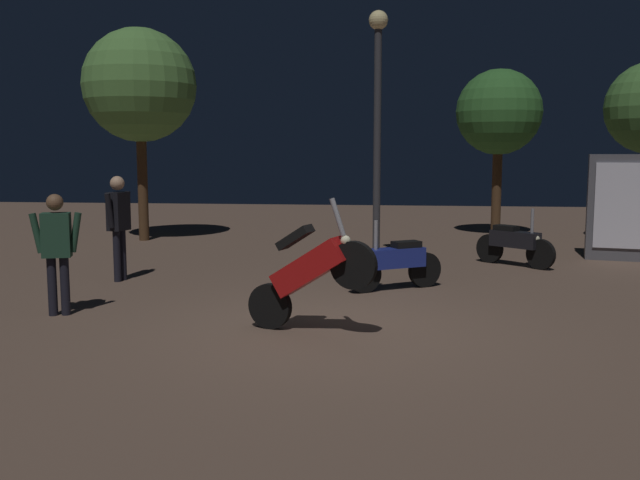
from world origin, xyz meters
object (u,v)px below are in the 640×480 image
person_bystander_far (57,244)px  motorcycle_red_foreground (310,272)px  motorcycle_black_parked_left (515,243)px  streetlamp_near (378,104)px  motorcycle_blue_parked_right (395,262)px  kiosk_billboard (630,207)px  person_rider_beside (119,218)px

person_bystander_far → motorcycle_red_foreground: bearing=-117.3°
motorcycle_black_parked_left → motorcycle_red_foreground: bearing=-79.8°
motorcycle_black_parked_left → streetlamp_near: (-2.61, -0.07, 2.60)m
motorcycle_blue_parked_right → motorcycle_red_foreground: bearing=39.1°
kiosk_billboard → motorcycle_blue_parked_right: bearing=50.1°
motorcycle_blue_parked_right → kiosk_billboard: 5.88m
motorcycle_black_parked_left → kiosk_billboard: kiosk_billboard is taller
person_rider_beside → streetlamp_near: size_ratio=0.37×
motorcycle_red_foreground → person_rider_beside: 4.74m
motorcycle_blue_parked_right → person_bystander_far: 4.98m
motorcycle_red_foreground → streetlamp_near: (0.60, 5.33, 2.29)m
person_bystander_far → kiosk_billboard: 10.74m
person_bystander_far → kiosk_billboard: (9.00, 5.86, 0.10)m
motorcycle_blue_parked_right → person_bystander_far: (-4.41, -2.24, 0.52)m
motorcycle_red_foreground → motorcycle_blue_parked_right: size_ratio=1.11×
motorcycle_red_foreground → kiosk_billboard: bearing=67.5°
streetlamp_near → kiosk_billboard: streetlamp_near is taller
person_rider_beside → kiosk_billboard: bearing=-147.7°
kiosk_billboard → streetlamp_near: bearing=24.2°
motorcycle_black_parked_left → streetlamp_near: 3.68m
motorcycle_black_parked_left → person_rider_beside: size_ratio=0.75×
motorcycle_black_parked_left → person_bystander_far: 8.22m
person_bystander_far → kiosk_billboard: size_ratio=0.77×
kiosk_billboard → person_bystander_far: bearing=44.9°
kiosk_billboard → motorcycle_red_foreground: bearing=60.8°
motorcycle_black_parked_left → person_bystander_far: size_ratio=0.82×
motorcycle_blue_parked_right → streetlamp_near: (-0.39, 2.53, 2.60)m
person_rider_beside → person_bystander_far: size_ratio=1.09×
motorcycle_black_parked_left → motorcycle_blue_parked_right: (-2.22, -2.59, 0.00)m
person_rider_beside → streetlamp_near: (4.20, 2.27, 1.98)m
streetlamp_near → kiosk_billboard: (4.98, 1.09, -1.98)m
person_rider_beside → motorcycle_blue_parked_right: bearing=-171.0°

